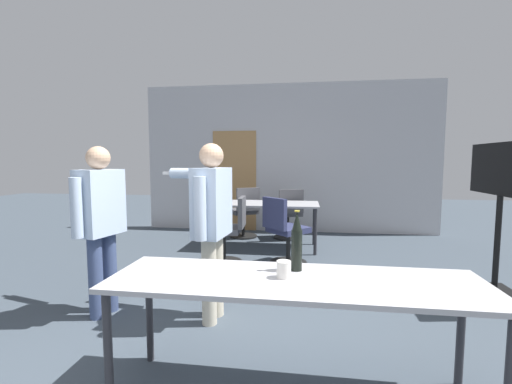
# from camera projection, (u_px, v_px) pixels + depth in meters

# --- Properties ---
(back_wall) EXTENTS (5.90, 0.12, 2.98)m
(back_wall) POSITION_uv_depth(u_px,v_px,m) (287.00, 159.00, 6.94)
(back_wall) COLOR #BCBCC1
(back_wall) RESTS_ON ground_plane
(conference_table_near) EXTENTS (2.21, 0.64, 0.75)m
(conference_table_near) POSITION_uv_depth(u_px,v_px,m) (295.00, 290.00, 2.03)
(conference_table_near) COLOR #A8A8AD
(conference_table_near) RESTS_ON ground_plane
(conference_table_far) EXTENTS (1.78, 0.78, 0.75)m
(conference_table_far) POSITION_uv_depth(u_px,v_px,m) (264.00, 207.00, 5.64)
(conference_table_far) COLOR #A8A8AD
(conference_table_far) RESTS_ON ground_plane
(tv_screen) EXTENTS (0.44, 1.26, 1.64)m
(tv_screen) POSITION_uv_depth(u_px,v_px,m) (500.00, 197.00, 3.63)
(tv_screen) COLOR black
(tv_screen) RESTS_ON ground_plane
(person_left_plaid) EXTENTS (0.73, 0.68, 1.60)m
(person_left_plaid) POSITION_uv_depth(u_px,v_px,m) (211.00, 216.00, 3.05)
(person_left_plaid) COLOR beige
(person_left_plaid) RESTS_ON ground_plane
(person_right_polo) EXTENTS (0.70, 0.71, 1.58)m
(person_right_polo) POSITION_uv_depth(u_px,v_px,m) (99.00, 215.00, 3.16)
(person_right_polo) COLOR #3D4C75
(person_right_polo) RESTS_ON ground_plane
(office_chair_side_rolled) EXTENTS (0.56, 0.52, 0.94)m
(office_chair_side_rolled) POSITION_uv_depth(u_px,v_px,m) (229.00, 232.00, 4.79)
(office_chair_side_rolled) COLOR black
(office_chair_side_rolled) RESTS_ON ground_plane
(office_chair_near_pushed) EXTENTS (0.65, 0.68, 0.95)m
(office_chair_near_pushed) POSITION_uv_depth(u_px,v_px,m) (245.00, 214.00, 6.39)
(office_chair_near_pushed) COLOR black
(office_chair_near_pushed) RESTS_ON ground_plane
(office_chair_mid_tucked) EXTENTS (0.68, 0.69, 0.95)m
(office_chair_mid_tucked) POSITION_uv_depth(u_px,v_px,m) (284.00, 233.00, 4.73)
(office_chair_mid_tucked) COLOR black
(office_chair_mid_tucked) RESTS_ON ground_plane
(office_chair_far_left) EXTENTS (0.58, 0.63, 0.94)m
(office_chair_far_left) POSITION_uv_depth(u_px,v_px,m) (289.00, 215.00, 6.28)
(office_chair_far_left) COLOR black
(office_chair_far_left) RESTS_ON ground_plane
(beer_bottle) EXTENTS (0.07, 0.07, 0.39)m
(beer_bottle) POSITION_uv_depth(u_px,v_px,m) (297.00, 242.00, 2.16)
(beer_bottle) COLOR black
(beer_bottle) RESTS_ON conference_table_near
(drink_cup) EXTENTS (0.09, 0.09, 0.10)m
(drink_cup) POSITION_uv_depth(u_px,v_px,m) (284.00, 269.00, 2.03)
(drink_cup) COLOR silver
(drink_cup) RESTS_ON conference_table_near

